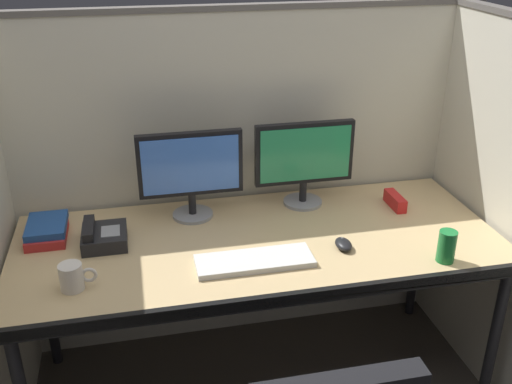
{
  "coord_description": "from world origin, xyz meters",
  "views": [
    {
      "loc": [
        -0.44,
        -1.67,
        1.88
      ],
      "look_at": [
        0.0,
        0.35,
        0.92
      ],
      "focal_mm": 41.11,
      "sensor_mm": 36.0,
      "label": 1
    }
  ],
  "objects_px": {
    "soda_can": "(447,246)",
    "coffee_mug": "(72,277)",
    "desk": "(259,251)",
    "monitor_right": "(304,158)",
    "computer_mouse": "(343,244)",
    "desk_phone": "(103,236)",
    "monitor_left": "(191,169)",
    "keyboard_main": "(254,261)",
    "book_stack": "(47,231)",
    "red_stapler": "(395,201)"
  },
  "relations": [
    {
      "from": "book_stack",
      "to": "desk_phone",
      "type": "relative_size",
      "value": 1.18
    },
    {
      "from": "keyboard_main",
      "to": "book_stack",
      "type": "height_order",
      "value": "book_stack"
    },
    {
      "from": "soda_can",
      "to": "red_stapler",
      "type": "bearing_deg",
      "value": 88.78
    },
    {
      "from": "desk",
      "to": "coffee_mug",
      "type": "relative_size",
      "value": 15.08
    },
    {
      "from": "monitor_left",
      "to": "coffee_mug",
      "type": "height_order",
      "value": "monitor_left"
    },
    {
      "from": "keyboard_main",
      "to": "book_stack",
      "type": "relative_size",
      "value": 1.91
    },
    {
      "from": "monitor_right",
      "to": "coffee_mug",
      "type": "distance_m",
      "value": 1.07
    },
    {
      "from": "keyboard_main",
      "to": "monitor_right",
      "type": "bearing_deg",
      "value": 54.67
    },
    {
      "from": "desk",
      "to": "coffee_mug",
      "type": "height_order",
      "value": "coffee_mug"
    },
    {
      "from": "monitor_right",
      "to": "keyboard_main",
      "type": "distance_m",
      "value": 0.58
    },
    {
      "from": "keyboard_main",
      "to": "desk_phone",
      "type": "relative_size",
      "value": 2.26
    },
    {
      "from": "monitor_left",
      "to": "desk_phone",
      "type": "relative_size",
      "value": 2.26
    },
    {
      "from": "book_stack",
      "to": "monitor_left",
      "type": "bearing_deg",
      "value": 6.15
    },
    {
      "from": "keyboard_main",
      "to": "desk_phone",
      "type": "xyz_separation_m",
      "value": [
        -0.54,
        0.26,
        0.02
      ]
    },
    {
      "from": "desk",
      "to": "book_stack",
      "type": "xyz_separation_m",
      "value": [
        -0.81,
        0.2,
        0.08
      ]
    },
    {
      "from": "computer_mouse",
      "to": "monitor_right",
      "type": "bearing_deg",
      "value": 95.84
    },
    {
      "from": "computer_mouse",
      "to": "red_stapler",
      "type": "height_order",
      "value": "red_stapler"
    },
    {
      "from": "red_stapler",
      "to": "desk_phone",
      "type": "relative_size",
      "value": 0.79
    },
    {
      "from": "keyboard_main",
      "to": "soda_can",
      "type": "distance_m",
      "value": 0.7
    },
    {
      "from": "monitor_left",
      "to": "book_stack",
      "type": "xyz_separation_m",
      "value": [
        -0.58,
        -0.06,
        -0.18
      ]
    },
    {
      "from": "desk",
      "to": "book_stack",
      "type": "bearing_deg",
      "value": 166.38
    },
    {
      "from": "monitor_right",
      "to": "computer_mouse",
      "type": "distance_m",
      "value": 0.46
    },
    {
      "from": "computer_mouse",
      "to": "coffee_mug",
      "type": "relative_size",
      "value": 0.76
    },
    {
      "from": "coffee_mug",
      "to": "book_stack",
      "type": "distance_m",
      "value": 0.41
    },
    {
      "from": "desk_phone",
      "to": "soda_can",
      "type": "bearing_deg",
      "value": -17.81
    },
    {
      "from": "desk",
      "to": "coffee_mug",
      "type": "distance_m",
      "value": 0.72
    },
    {
      "from": "coffee_mug",
      "to": "red_stapler",
      "type": "bearing_deg",
      "value": 14.89
    },
    {
      "from": "keyboard_main",
      "to": "soda_can",
      "type": "xyz_separation_m",
      "value": [
        0.69,
        -0.13,
        0.05
      ]
    },
    {
      "from": "computer_mouse",
      "to": "keyboard_main",
      "type": "bearing_deg",
      "value": -174.3
    },
    {
      "from": "desk",
      "to": "monitor_right",
      "type": "relative_size",
      "value": 4.42
    },
    {
      "from": "soda_can",
      "to": "coffee_mug",
      "type": "xyz_separation_m",
      "value": [
        -1.32,
        0.1,
        -0.01
      ]
    },
    {
      "from": "computer_mouse",
      "to": "desk_phone",
      "type": "distance_m",
      "value": 0.93
    },
    {
      "from": "monitor_left",
      "to": "monitor_right",
      "type": "distance_m",
      "value": 0.49
    },
    {
      "from": "desk_phone",
      "to": "monitor_left",
      "type": "bearing_deg",
      "value": 23.52
    },
    {
      "from": "soda_can",
      "to": "desk_phone",
      "type": "distance_m",
      "value": 1.29
    },
    {
      "from": "desk",
      "to": "red_stapler",
      "type": "relative_size",
      "value": 12.67
    },
    {
      "from": "keyboard_main",
      "to": "computer_mouse",
      "type": "distance_m",
      "value": 0.36
    },
    {
      "from": "monitor_left",
      "to": "soda_can",
      "type": "bearing_deg",
      "value": -32.66
    },
    {
      "from": "monitor_right",
      "to": "keyboard_main",
      "type": "bearing_deg",
      "value": -125.33
    },
    {
      "from": "keyboard_main",
      "to": "desk_phone",
      "type": "distance_m",
      "value": 0.6
    },
    {
      "from": "monitor_left",
      "to": "computer_mouse",
      "type": "height_order",
      "value": "monitor_left"
    },
    {
      "from": "desk",
      "to": "soda_can",
      "type": "relative_size",
      "value": 15.57
    },
    {
      "from": "keyboard_main",
      "to": "soda_can",
      "type": "height_order",
      "value": "soda_can"
    },
    {
      "from": "monitor_right",
      "to": "desk",
      "type": "bearing_deg",
      "value": -132.89
    },
    {
      "from": "keyboard_main",
      "to": "computer_mouse",
      "type": "bearing_deg",
      "value": 5.7
    },
    {
      "from": "desk_phone",
      "to": "computer_mouse",
      "type": "bearing_deg",
      "value": -14.35
    },
    {
      "from": "computer_mouse",
      "to": "book_stack",
      "type": "relative_size",
      "value": 0.43
    },
    {
      "from": "keyboard_main",
      "to": "soda_can",
      "type": "relative_size",
      "value": 3.52
    },
    {
      "from": "desk",
      "to": "red_stapler",
      "type": "distance_m",
      "value": 0.67
    },
    {
      "from": "monitor_left",
      "to": "red_stapler",
      "type": "bearing_deg",
      "value": -6.28
    }
  ]
}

